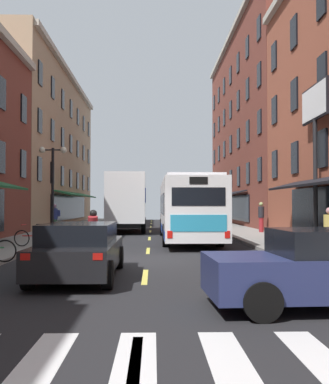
{
  "coord_description": "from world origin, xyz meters",
  "views": [
    {
      "loc": [
        0.21,
        -15.2,
        1.85
      ],
      "look_at": [
        0.69,
        4.53,
        2.38
      ],
      "focal_mm": 42.71,
      "sensor_mm": 36.0,
      "label": 1
    }
  ],
  "objects_px": {
    "pedestrian_near": "(55,218)",
    "pedestrian_far": "(261,217)",
    "motorcycle_rider": "(93,237)",
    "transit_bus": "(187,208)",
    "sedan_mid": "(80,250)",
    "box_truck": "(127,202)",
    "bicycle_near": "(34,238)",
    "pedestrian_mid": "(329,232)",
    "street_lamp_twin": "(53,187)",
    "billboard_sign": "(315,122)"
  },
  "relations": [
    {
      "from": "pedestrian_near",
      "to": "pedestrian_far",
      "type": "bearing_deg",
      "value": -102.38
    },
    {
      "from": "motorcycle_rider",
      "to": "pedestrian_near",
      "type": "height_order",
      "value": "pedestrian_near"
    },
    {
      "from": "transit_bus",
      "to": "motorcycle_rider",
      "type": "relative_size",
      "value": 5.63
    },
    {
      "from": "sedan_mid",
      "to": "transit_bus",
      "type": "bearing_deg",
      "value": 72.94
    },
    {
      "from": "box_truck",
      "to": "bicycle_near",
      "type": "height_order",
      "value": "box_truck"
    },
    {
      "from": "sedan_mid",
      "to": "pedestrian_mid",
      "type": "height_order",
      "value": "pedestrian_mid"
    },
    {
      "from": "transit_bus",
      "to": "street_lamp_twin",
      "type": "relative_size",
      "value": 2.5
    },
    {
      "from": "box_truck",
      "to": "motorcycle_rider",
      "type": "relative_size",
      "value": 3.7
    },
    {
      "from": "billboard_sign",
      "to": "sedan_mid",
      "type": "bearing_deg",
      "value": -139.19
    },
    {
      "from": "bicycle_near",
      "to": "street_lamp_twin",
      "type": "xyz_separation_m",
      "value": [
        -0.36,
        4.94,
        2.24
      ]
    },
    {
      "from": "sedan_mid",
      "to": "street_lamp_twin",
      "type": "relative_size",
      "value": 1.01
    },
    {
      "from": "sedan_mid",
      "to": "street_lamp_twin",
      "type": "distance_m",
      "value": 12.64
    },
    {
      "from": "transit_bus",
      "to": "motorcycle_rider",
      "type": "bearing_deg",
      "value": -117.69
    },
    {
      "from": "transit_bus",
      "to": "pedestrian_far",
      "type": "bearing_deg",
      "value": 43.89
    },
    {
      "from": "pedestrian_near",
      "to": "pedestrian_mid",
      "type": "bearing_deg",
      "value": -153.92
    },
    {
      "from": "box_truck",
      "to": "pedestrian_far",
      "type": "height_order",
      "value": "box_truck"
    },
    {
      "from": "motorcycle_rider",
      "to": "sedan_mid",
      "type": "bearing_deg",
      "value": -86.81
    },
    {
      "from": "box_truck",
      "to": "pedestrian_far",
      "type": "distance_m",
      "value": 8.8
    },
    {
      "from": "pedestrian_far",
      "to": "street_lamp_twin",
      "type": "distance_m",
      "value": 12.69
    },
    {
      "from": "billboard_sign",
      "to": "pedestrian_mid",
      "type": "bearing_deg",
      "value": -104.49
    },
    {
      "from": "sedan_mid",
      "to": "motorcycle_rider",
      "type": "bearing_deg",
      "value": 93.19
    },
    {
      "from": "pedestrian_far",
      "to": "street_lamp_twin",
      "type": "height_order",
      "value": "street_lamp_twin"
    },
    {
      "from": "box_truck",
      "to": "bicycle_near",
      "type": "distance_m",
      "value": 12.29
    },
    {
      "from": "motorcycle_rider",
      "to": "pedestrian_far",
      "type": "relative_size",
      "value": 1.13
    },
    {
      "from": "billboard_sign",
      "to": "street_lamp_twin",
      "type": "height_order",
      "value": "billboard_sign"
    },
    {
      "from": "transit_bus",
      "to": "sedan_mid",
      "type": "bearing_deg",
      "value": -107.06
    },
    {
      "from": "box_truck",
      "to": "pedestrian_mid",
      "type": "bearing_deg",
      "value": -64.75
    },
    {
      "from": "transit_bus",
      "to": "bicycle_near",
      "type": "relative_size",
      "value": 6.85
    },
    {
      "from": "billboard_sign",
      "to": "motorcycle_rider",
      "type": "bearing_deg",
      "value": -160.66
    },
    {
      "from": "billboard_sign",
      "to": "sedan_mid",
      "type": "xyz_separation_m",
      "value": [
        -8.69,
        -7.5,
        -4.62
      ]
    },
    {
      "from": "billboard_sign",
      "to": "sedan_mid",
      "type": "relative_size",
      "value": 1.44
    },
    {
      "from": "box_truck",
      "to": "sedan_mid",
      "type": "xyz_separation_m",
      "value": [
        -0.09,
        -18.88,
        -1.27
      ]
    },
    {
      "from": "sedan_mid",
      "to": "pedestrian_far",
      "type": "bearing_deg",
      "value": 62.59
    },
    {
      "from": "pedestrian_far",
      "to": "bicycle_near",
      "type": "bearing_deg",
      "value": 24.1
    },
    {
      "from": "bicycle_near",
      "to": "pedestrian_far",
      "type": "relative_size",
      "value": 0.93
    },
    {
      "from": "motorcycle_rider",
      "to": "pedestrian_mid",
      "type": "relative_size",
      "value": 1.29
    },
    {
      "from": "pedestrian_near",
      "to": "billboard_sign",
      "type": "bearing_deg",
      "value": -138.89
    },
    {
      "from": "sedan_mid",
      "to": "motorcycle_rider",
      "type": "height_order",
      "value": "motorcycle_rider"
    },
    {
      "from": "street_lamp_twin",
      "to": "pedestrian_far",
      "type": "bearing_deg",
      "value": 20.13
    },
    {
      "from": "transit_bus",
      "to": "pedestrian_near",
      "type": "relative_size",
      "value": 6.8
    },
    {
      "from": "billboard_sign",
      "to": "sedan_mid",
      "type": "height_order",
      "value": "billboard_sign"
    },
    {
      "from": "pedestrian_far",
      "to": "box_truck",
      "type": "bearing_deg",
      "value": -31.74
    },
    {
      "from": "sedan_mid",
      "to": "pedestrian_mid",
      "type": "distance_m",
      "value": 8.16
    },
    {
      "from": "pedestrian_far",
      "to": "pedestrian_mid",
      "type": "bearing_deg",
      "value": 71.09
    },
    {
      "from": "sedan_mid",
      "to": "pedestrian_near",
      "type": "relative_size",
      "value": 2.75
    },
    {
      "from": "pedestrian_far",
      "to": "pedestrian_near",
      "type": "bearing_deg",
      "value": -10.2
    },
    {
      "from": "billboard_sign",
      "to": "pedestrian_mid",
      "type": "xyz_separation_m",
      "value": [
        -1.14,
        -4.41,
        -4.36
      ]
    },
    {
      "from": "box_truck",
      "to": "street_lamp_twin",
      "type": "height_order",
      "value": "street_lamp_twin"
    },
    {
      "from": "pedestrian_near",
      "to": "street_lamp_twin",
      "type": "xyz_separation_m",
      "value": [
        0.59,
        -3.31,
        1.7
      ]
    },
    {
      "from": "street_lamp_twin",
      "to": "sedan_mid",
      "type": "bearing_deg",
      "value": -74.47
    }
  ]
}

